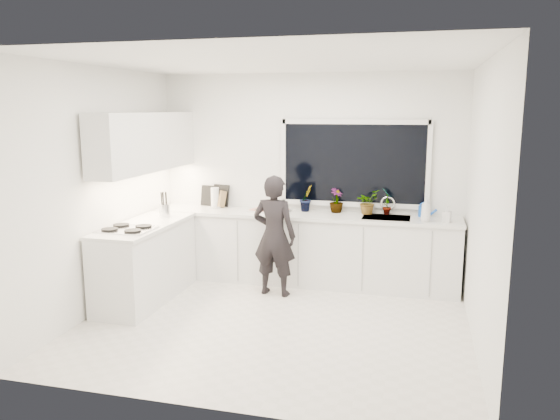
# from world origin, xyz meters

# --- Properties ---
(floor) EXTENTS (4.00, 3.50, 0.02)m
(floor) POSITION_xyz_m (0.00, 0.00, -0.01)
(floor) COLOR beige
(floor) RESTS_ON ground
(wall_back) EXTENTS (4.00, 0.02, 2.70)m
(wall_back) POSITION_xyz_m (0.00, 1.76, 1.35)
(wall_back) COLOR white
(wall_back) RESTS_ON ground
(wall_left) EXTENTS (0.02, 3.50, 2.70)m
(wall_left) POSITION_xyz_m (-2.01, 0.00, 1.35)
(wall_left) COLOR white
(wall_left) RESTS_ON ground
(wall_right) EXTENTS (0.02, 3.50, 2.70)m
(wall_right) POSITION_xyz_m (2.01, 0.00, 1.35)
(wall_right) COLOR white
(wall_right) RESTS_ON ground
(ceiling) EXTENTS (4.00, 3.50, 0.02)m
(ceiling) POSITION_xyz_m (0.00, 0.00, 2.71)
(ceiling) COLOR white
(ceiling) RESTS_ON wall_back
(window) EXTENTS (1.80, 0.02, 1.00)m
(window) POSITION_xyz_m (0.60, 1.73, 1.55)
(window) COLOR black
(window) RESTS_ON wall_back
(base_cabinets_back) EXTENTS (3.92, 0.58, 0.88)m
(base_cabinets_back) POSITION_xyz_m (0.00, 1.45, 0.44)
(base_cabinets_back) COLOR white
(base_cabinets_back) RESTS_ON floor
(base_cabinets_left) EXTENTS (0.58, 1.60, 0.88)m
(base_cabinets_left) POSITION_xyz_m (-1.67, 0.35, 0.44)
(base_cabinets_left) COLOR white
(base_cabinets_left) RESTS_ON floor
(countertop_back) EXTENTS (3.94, 0.62, 0.04)m
(countertop_back) POSITION_xyz_m (0.00, 1.44, 0.90)
(countertop_back) COLOR silver
(countertop_back) RESTS_ON base_cabinets_back
(countertop_left) EXTENTS (0.62, 1.60, 0.04)m
(countertop_left) POSITION_xyz_m (-1.67, 0.35, 0.90)
(countertop_left) COLOR silver
(countertop_left) RESTS_ON base_cabinets_left
(upper_cabinets) EXTENTS (0.34, 2.10, 0.70)m
(upper_cabinets) POSITION_xyz_m (-1.79, 0.70, 1.85)
(upper_cabinets) COLOR white
(upper_cabinets) RESTS_ON wall_left
(sink) EXTENTS (0.58, 0.42, 0.14)m
(sink) POSITION_xyz_m (1.05, 1.45, 0.87)
(sink) COLOR silver
(sink) RESTS_ON countertop_back
(faucet) EXTENTS (0.03, 0.03, 0.22)m
(faucet) POSITION_xyz_m (1.05, 1.65, 1.03)
(faucet) COLOR silver
(faucet) RESTS_ON countertop_back
(stovetop) EXTENTS (0.56, 0.48, 0.03)m
(stovetop) POSITION_xyz_m (-1.69, -0.00, 0.94)
(stovetop) COLOR black
(stovetop) RESTS_ON countertop_left
(person) EXTENTS (0.57, 0.41, 1.47)m
(person) POSITION_xyz_m (-0.24, 0.90, 0.74)
(person) COLOR black
(person) RESTS_ON floor
(pizza_tray) EXTENTS (0.55, 0.47, 0.03)m
(pizza_tray) POSITION_xyz_m (-0.45, 1.42, 0.94)
(pizza_tray) COLOR #B9BABE
(pizza_tray) RESTS_ON countertop_back
(pizza) EXTENTS (0.50, 0.42, 0.01)m
(pizza) POSITION_xyz_m (-0.45, 1.42, 0.95)
(pizza) COLOR #AC3617
(pizza) RESTS_ON pizza_tray
(watering_can) EXTENTS (0.15, 0.15, 0.13)m
(watering_can) POSITION_xyz_m (1.50, 1.61, 0.98)
(watering_can) COLOR blue
(watering_can) RESTS_ON countertop_back
(paper_towel_roll) EXTENTS (0.11, 0.11, 0.26)m
(paper_towel_roll) POSITION_xyz_m (-1.24, 1.55, 1.05)
(paper_towel_roll) COLOR silver
(paper_towel_roll) RESTS_ON countertop_back
(knife_block) EXTENTS (0.16, 0.14, 0.22)m
(knife_block) POSITION_xyz_m (-1.19, 1.59, 1.03)
(knife_block) COLOR olive
(knife_block) RESTS_ON countertop_back
(utensil_crock) EXTENTS (0.16, 0.16, 0.16)m
(utensil_crock) POSITION_xyz_m (-1.62, 0.80, 1.00)
(utensil_crock) COLOR silver
(utensil_crock) RESTS_ON countertop_left
(picture_frame_large) EXTENTS (0.22, 0.05, 0.28)m
(picture_frame_large) POSITION_xyz_m (-1.40, 1.69, 1.06)
(picture_frame_large) COLOR black
(picture_frame_large) RESTS_ON countertop_back
(picture_frame_small) EXTENTS (0.25, 0.08, 0.30)m
(picture_frame_small) POSITION_xyz_m (-1.21, 1.69, 1.07)
(picture_frame_small) COLOR black
(picture_frame_small) RESTS_ON countertop_back
(herb_plants) EXTENTS (1.22, 0.36, 0.34)m
(herb_plants) POSITION_xyz_m (0.59, 1.61, 1.08)
(herb_plants) COLOR #26662D
(herb_plants) RESTS_ON countertop_back
(soap_bottles) EXTENTS (0.38, 0.16, 0.30)m
(soap_bottles) POSITION_xyz_m (1.59, 1.30, 1.06)
(soap_bottles) COLOR #D8BF66
(soap_bottles) RESTS_ON countertop_back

